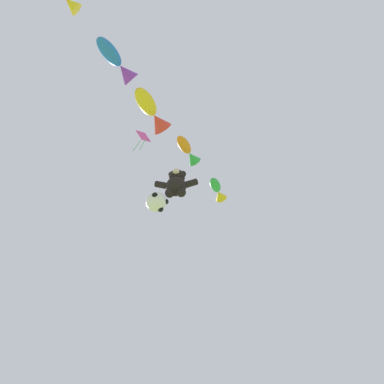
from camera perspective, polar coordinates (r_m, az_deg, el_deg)
The scene contains 7 objects.
teddy_bear_kite at distance 12.70m, azimuth -3.51°, elevation 1.95°, with size 2.17×0.96×2.20m.
soccer_ball_kite at distance 11.54m, azimuth -7.87°, elevation -2.27°, with size 1.01×1.00×0.93m.
fish_kite_emerald at distance 14.12m, azimuth 5.69°, elevation 0.40°, with size 1.03×1.54×0.65m.
fish_kite_tangerine at distance 14.12m, azimuth -0.86°, elevation 9.01°, with size 1.36×1.85×0.72m.
fish_kite_goldfin at distance 13.26m, azimuth -8.80°, elevation 17.09°, with size 1.76×2.40×0.98m.
fish_kite_cobalt at distance 13.50m, azimuth -16.18°, elevation 25.89°, with size 1.78×2.20×0.84m.
diamond_kite at distance 16.40m, azimuth -10.90°, elevation 11.72°, with size 0.85×0.85×3.08m.
Camera 1 is at (1.35, -0.26, 1.61)m, focal length 24.00 mm.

